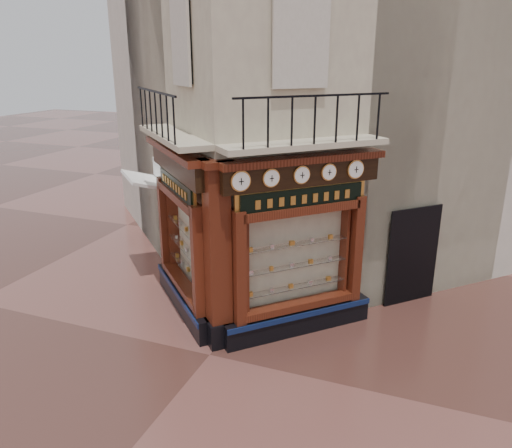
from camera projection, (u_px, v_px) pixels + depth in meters
The scene contains 16 objects.
ground at pixel (210, 355), 10.27m from camera, with size 80.00×80.00×0.00m, color #4A2922.
main_building at pixel (301, 51), 13.82m from camera, with size 8.00×8.00×12.00m, color beige.
neighbour_left at pixel (251, 67), 17.01m from camera, with size 8.00×8.00×11.00m, color beige.
neighbour_right at pixel (400, 68), 15.33m from camera, with size 8.00×8.00×11.00m, color beige.
shopfront_left at pixel (182, 233), 11.51m from camera, with size 2.86×2.86×3.98m.
shopfront_right at pixel (299, 249), 10.55m from camera, with size 2.86×2.86×3.98m.
corner_pilaster at pixel (218, 259), 10.09m from camera, with size 0.85×0.85×3.98m.
balcony at pixel (235, 139), 10.25m from camera, with size 5.94×2.97×1.03m.
clock_a at pixel (241, 181), 9.33m from camera, with size 0.32×0.32×0.41m.
clock_b at pixel (271, 178), 9.57m from camera, with size 0.30×0.30×0.37m.
clock_c at pixel (302, 175), 9.83m from camera, with size 0.30×0.30×0.37m.
clock_d at pixel (329, 172), 10.07m from camera, with size 0.29×0.29×0.35m.
clock_e at pixel (355, 169), 10.32m from camera, with size 0.32×0.32×0.40m.
awning at pixel (152, 273), 14.19m from camera, with size 1.71×1.03×0.08m, color white, non-canonical shape.
signboard_left at pixel (176, 186), 11.12m from camera, with size 1.95×1.95×0.52m.
signboard_right at pixel (303, 198), 10.13m from camera, with size 2.15×2.15×0.58m.
Camera 1 is at (4.07, -7.95, 5.81)m, focal length 35.00 mm.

